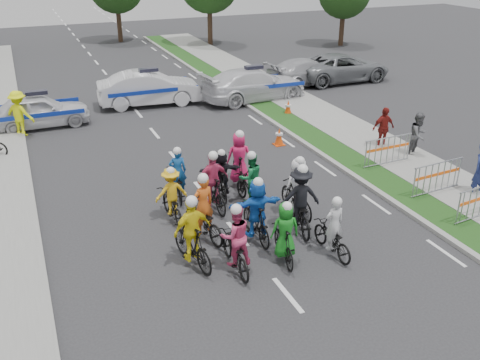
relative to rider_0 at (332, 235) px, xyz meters
name	(u,v)px	position (x,y,z in m)	size (l,w,h in m)	color
ground	(288,295)	(-1.85, -1.13, -0.56)	(90.00, 90.00, 0.00)	#28282B
curb_right	(353,176)	(3.25, 3.87, -0.50)	(0.20, 60.00, 0.12)	gray
grass_strip	(370,172)	(3.95, 3.87, -0.50)	(1.20, 60.00, 0.11)	#214014
sidewalk_right	(412,164)	(5.75, 3.87, -0.49)	(2.40, 60.00, 0.13)	gray
rider_0	(332,235)	(0.00, 0.00, 0.00)	(0.63, 1.66, 1.67)	black
rider_1	(284,238)	(-1.27, 0.20, 0.11)	(0.78, 1.67, 1.69)	black
rider_2	(235,245)	(-2.55, 0.31, 0.12)	(0.78, 1.82, 1.83)	black
rider_3	(192,239)	(-3.43, 0.91, 0.19)	(1.04, 1.91, 1.94)	black
rider_4	(299,205)	(-0.17, 1.46, 0.21)	(1.21, 2.05, 1.99)	black
rider_5	(257,214)	(-1.48, 1.41, 0.22)	(1.49, 1.78, 1.86)	black
rider_6	(203,216)	(-2.75, 2.07, 0.08)	(1.04, 1.99, 1.93)	black
rider_7	(297,192)	(0.18, 2.24, 0.17)	(0.80, 1.80, 1.88)	black
rider_8	(250,186)	(-0.83, 3.30, 0.11)	(0.79, 1.80, 1.80)	black
rider_9	(213,187)	(-1.94, 3.52, 0.17)	(0.98, 1.83, 1.89)	black
rider_10	(172,199)	(-3.25, 3.38, 0.10)	(0.95, 1.67, 1.67)	black
rider_11	(221,177)	(-1.45, 4.12, 0.15)	(1.36, 1.62, 1.65)	black
rider_12	(178,181)	(-2.67, 4.69, 0.01)	(0.89, 1.76, 1.72)	black
rider_13	(239,164)	(-0.58, 4.80, 0.19)	(0.90, 1.90, 1.93)	black
police_car_0	(39,111)	(-6.13, 13.61, 0.15)	(1.67, 4.15, 1.41)	silver
police_car_1	(150,88)	(-0.96, 15.03, 0.25)	(1.72, 4.92, 1.62)	silver
police_car_2	(254,85)	(4.01, 13.84, 0.23)	(2.21, 5.43, 1.57)	silver
civilian_sedan	(307,72)	(8.01, 15.60, 0.15)	(1.97, 4.84, 1.41)	#AFB0B5
civilian_suv	(342,68)	(10.16, 15.46, 0.21)	(2.55, 5.53, 1.54)	slate
spectator_1	(418,135)	(6.45, 4.55, 0.29)	(0.82, 0.64, 1.69)	#4E4F53
spectator_2	(383,128)	(5.81, 5.77, 0.26)	(0.96, 0.40, 1.63)	maroon
marshal_hiviz	(19,114)	(-6.91, 12.71, 0.38)	(1.21, 0.70, 1.88)	#F0FF0D
barrier_1	(437,179)	(4.85, 1.70, 0.00)	(2.00, 0.50, 1.12)	#A5A8AD
barrier_2	(387,152)	(4.85, 4.20, 0.00)	(2.00, 0.50, 1.12)	#A5A8AD
cone_0	(279,137)	(2.32, 7.64, -0.22)	(0.40, 0.40, 0.70)	#F24C0C
cone_1	(288,108)	(4.44, 10.95, -0.22)	(0.40, 0.40, 0.70)	#F24C0C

